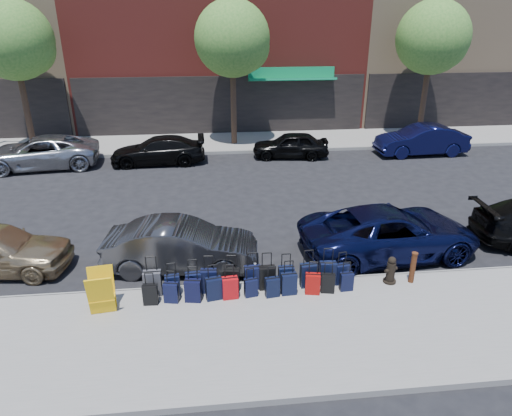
{
  "coord_description": "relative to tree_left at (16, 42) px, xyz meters",
  "views": [
    {
      "loc": [
        -0.93,
        -14.77,
        6.77
      ],
      "look_at": [
        0.5,
        -1.5,
        1.0
      ],
      "focal_mm": 32.0,
      "sensor_mm": 36.0,
      "label": 1
    }
  ],
  "objects": [
    {
      "name": "tree_right",
      "position": [
        21.0,
        0.0,
        0.0
      ],
      "size": [
        3.8,
        3.8,
        7.27
      ],
      "color": "black",
      "rests_on": "sidewalk_far"
    },
    {
      "name": "suitcase_front_2",
      "position": [
        8.41,
        -14.35,
        -4.96
      ],
      "size": [
        0.41,
        0.25,
        0.96
      ],
      "rotation": [
        0.0,
        0.0,
        0.09
      ],
      "color": "black",
      "rests_on": "sidewalk_near"
    },
    {
      "name": "suitcase_front_4",
      "position": [
        9.37,
        -14.29,
        -4.95
      ],
      "size": [
        0.44,
        0.29,
        0.99
      ],
      "rotation": [
        0.0,
        0.0,
        -0.16
      ],
      "color": "black",
      "rests_on": "sidewalk_near"
    },
    {
      "name": "suitcase_front_5",
      "position": [
        9.92,
        -14.26,
        -4.94
      ],
      "size": [
        0.43,
        0.24,
        1.01
      ],
      "rotation": [
        0.0,
        0.0,
        0.03
      ],
      "color": "black",
      "rests_on": "sidewalk_near"
    },
    {
      "name": "suitcase_back_3",
      "position": [
        8.91,
        -14.63,
        -4.97
      ],
      "size": [
        0.43,
        0.3,
        0.94
      ],
      "rotation": [
        0.0,
        0.0,
        0.19
      ],
      "color": "black",
      "rests_on": "sidewalk_near"
    },
    {
      "name": "suitcase_front_6",
      "position": [
        10.29,
        -14.3,
        -4.94
      ],
      "size": [
        0.43,
        0.24,
        1.02
      ],
      "rotation": [
        0.0,
        0.0,
        0.02
      ],
      "color": "black",
      "rests_on": "sidewalk_near"
    },
    {
      "name": "car_far_0",
      "position": [
        1.13,
        -2.81,
        -4.68
      ],
      "size": [
        5.48,
        2.99,
        1.46
      ],
      "primitive_type": "imported",
      "rotation": [
        0.0,
        0.0,
        -1.46
      ],
      "color": "#B0B1B7",
      "rests_on": "ground"
    },
    {
      "name": "curb_near",
      "position": [
        9.86,
        -13.98,
        -5.34
      ],
      "size": [
        60.0,
        0.08,
        0.15
      ],
      "primitive_type": "cube",
      "color": "gray",
      "rests_on": "ground"
    },
    {
      "name": "suitcase_back_8",
      "position": [
        11.41,
        -14.65,
        -4.99
      ],
      "size": [
        0.41,
        0.28,
        0.88
      ],
      "rotation": [
        0.0,
        0.0,
        -0.2
      ],
      "color": "#9B0D0A",
      "rests_on": "sidewalk_near"
    },
    {
      "name": "suitcase_back_0",
      "position": [
        7.37,
        -14.67,
        -5.0
      ],
      "size": [
        0.36,
        0.22,
        0.85
      ],
      "rotation": [
        0.0,
        0.0,
        -0.05
      ],
      "color": "black",
      "rests_on": "sidewalk_near"
    },
    {
      "name": "suitcase_front_7",
      "position": [
        10.79,
        -14.29,
        -4.96
      ],
      "size": [
        0.4,
        0.22,
        0.95
      ],
      "rotation": [
        0.0,
        0.0,
        0.01
      ],
      "color": "black",
      "rests_on": "sidewalk_near"
    },
    {
      "name": "bollard",
      "position": [
        14.14,
        -14.42,
        -4.81
      ],
      "size": [
        0.16,
        0.16,
        0.88
      ],
      "color": "#38190C",
      "rests_on": "sidewalk_near"
    },
    {
      "name": "suitcase_front_9",
      "position": [
        11.9,
        -14.26,
        -4.94
      ],
      "size": [
        0.44,
        0.26,
        1.03
      ],
      "rotation": [
        0.0,
        0.0,
        -0.05
      ],
      "color": "black",
      "rests_on": "sidewalk_near"
    },
    {
      "name": "sidewalk_far",
      "position": [
        9.86,
        0.5,
        -5.34
      ],
      "size": [
        60.0,
        4.0,
        0.15
      ],
      "primitive_type": "cube",
      "color": "gray",
      "rests_on": "ground"
    },
    {
      "name": "fire_hydrant",
      "position": [
        13.57,
        -14.36,
        -4.91
      ],
      "size": [
        0.39,
        0.34,
        0.76
      ],
      "rotation": [
        0.0,
        0.0,
        0.35
      ],
      "color": "black",
      "rests_on": "sidewalk_near"
    },
    {
      "name": "car_far_3",
      "position": [
        19.72,
        -2.68,
        -4.66
      ],
      "size": [
        4.62,
        1.74,
        1.51
      ],
      "primitive_type": "imported",
      "rotation": [
        0.0,
        0.0,
        -1.54
      ],
      "color": "#0D1039",
      "rests_on": "ground"
    },
    {
      "name": "car_far_2",
      "position": [
        13.02,
        -2.46,
        -4.77
      ],
      "size": [
        3.9,
        1.93,
        1.28
      ],
      "primitive_type": "imported",
      "rotation": [
        0.0,
        0.0,
        -1.69
      ],
      "color": "black",
      "rests_on": "ground"
    },
    {
      "name": "display_rack",
      "position": [
        6.27,
        -14.84,
        -4.74
      ],
      "size": [
        0.67,
        0.72,
        1.06
      ],
      "rotation": [
        0.0,
        0.0,
        0.13
      ],
      "color": "#F3B60D",
      "rests_on": "sidewalk_near"
    },
    {
      "name": "suitcase_front_1",
      "position": [
        7.88,
        -14.34,
        -4.98
      ],
      "size": [
        0.39,
        0.24,
        0.89
      ],
      "rotation": [
        0.0,
        0.0,
        0.11
      ],
      "color": "black",
      "rests_on": "sidewalk_near"
    },
    {
      "name": "suitcase_front_10",
      "position": [
        12.28,
        -14.27,
        -4.98
      ],
      "size": [
        0.4,
        0.26,
        0.9
      ],
      "rotation": [
        0.0,
        0.0,
        0.15
      ],
      "color": "black",
      "rests_on": "sidewalk_near"
    },
    {
      "name": "suitcase_back_1",
      "position": [
        7.87,
        -14.63,
        -5.0
      ],
      "size": [
        0.39,
        0.27,
        0.84
      ],
      "rotation": [
        0.0,
        0.0,
        -0.2
      ],
      "color": "black",
      "rests_on": "sidewalk_near"
    },
    {
      "name": "ground",
      "position": [
        9.86,
        -9.5,
        -5.41
      ],
      "size": [
        120.0,
        120.0,
        0.0
      ],
      "primitive_type": "plane",
      "color": "black",
      "rests_on": "ground"
    },
    {
      "name": "suitcase_back_9",
      "position": [
        11.81,
        -14.63,
        -5.01
      ],
      "size": [
        0.38,
        0.26,
        0.82
      ],
      "rotation": [
        0.0,
        0.0,
        -0.19
      ],
      "color": "black",
      "rests_on": "sidewalk_near"
    },
    {
      "name": "suitcase_front_3",
      "position": [
        8.81,
        -14.29,
        -4.95
      ],
      "size": [
        0.43,
        0.26,
        1.01
      ],
      "rotation": [
        0.0,
        0.0,
        -0.07
      ],
      "color": "black",
      "rests_on": "sidewalk_near"
    },
    {
      "name": "tree_left",
      "position": [
        0.0,
        0.0,
        0.0
      ],
      "size": [
        3.8,
        3.8,
        7.27
      ],
      "color": "black",
      "rests_on": "sidewalk_far"
    },
    {
      "name": "suitcase_back_6",
      "position": [
        10.38,
        -14.66,
        -5.0
      ],
      "size": [
        0.37,
        0.25,
        0.83
      ],
      "rotation": [
        0.0,
        0.0,
        0.14
      ],
      "color": "black",
      "rests_on": "sidewalk_near"
    },
    {
      "name": "suitcase_front_0",
      "position": [
        7.39,
        -14.27,
        -4.93
      ],
      "size": [
        0.44,
        0.25,
        1.06
      ],
      "rotation": [
        0.0,
        0.0,
        0.01
      ],
      "color": "#3F3F44",
      "rests_on": "sidewalk_near"
    },
    {
      "name": "car_near_2",
      "position": [
        14.19,
        -12.62,
        -4.68
      ],
      "size": [
        5.52,
        2.97,
        1.47
      ],
      "primitive_type": "imported",
      "rotation": [
        0.0,
        0.0,
        1.67
      ],
      "color": "#0B1034",
      "rests_on": "ground"
    },
    {
      "name": "suitcase_back_7",
      "position": [
        10.81,
        -14.6,
        -4.97
      ],
      "size": [
        0.4,
        0.25,
        0.93
      ],
      "rotation": [
        0.0,
        0.0,
        0.07
      ],
      "color": "black",
      "rests_on": "sidewalk_near"
    },
    {
      "name": "suitcase_front_8",
      "position": [
        11.38,
        -14.31,
        -4.94
      ],
      "size": [
        0.45,
        0.27,
        1.03
      ],
      "rotation": [
        0.0,
        0.0,
        0.09
      ],
      "color": "black",
      "rests_on": "sidewalk_near"
    },
    {
      "name": "tree_center",
      "position": [
        10.5,
        0.0,
        0.0
      ],
      "size": [
        3.8,
        3.8,
        7.27
      ],
      "color": "black",
      "rests_on": "sidewalk_far"
    },
    {
      "name": "suitcase_back_2",
      "position": [
        8.4,
        -14.66,
        -4.97
      ],
      "size": [
        0.43,
        0.29,
        0.94
      ],
      "rotation": [
        0.0,
        0.0,
        -0.17
      ],
      "color": "black",
      "rests_on": "sidewalk_near"
    },
    {
      "name": "car_far_1",
      "position": [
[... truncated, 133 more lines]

